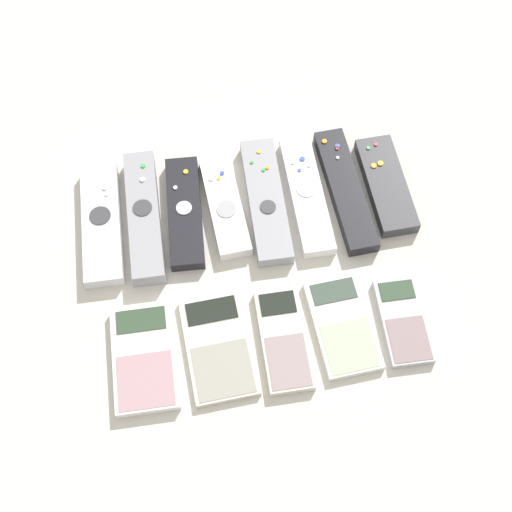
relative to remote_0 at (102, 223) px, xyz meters
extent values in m
plane|color=beige|center=(0.22, -0.12, -0.01)|extent=(3.00, 3.00, 0.00)
cube|color=silver|center=(0.00, 0.00, 0.00)|extent=(0.06, 0.20, 0.02)
cylinder|color=#38383D|center=(0.00, 0.01, 0.01)|extent=(0.03, 0.03, 0.00)
cylinder|color=silver|center=(0.01, 0.05, 0.01)|extent=(0.01, 0.01, 0.00)
cylinder|color=silver|center=(0.01, 0.04, 0.01)|extent=(0.01, 0.01, 0.00)
cube|color=gray|center=(0.06, 0.00, 0.00)|extent=(0.05, 0.22, 0.03)
cylinder|color=#38383D|center=(0.06, 0.01, 0.02)|extent=(0.03, 0.03, 0.00)
cylinder|color=green|center=(0.07, 0.08, 0.02)|extent=(0.01, 0.01, 0.00)
cylinder|color=silver|center=(0.07, 0.06, 0.02)|extent=(0.01, 0.01, 0.00)
cube|color=black|center=(0.12, 0.00, 0.00)|extent=(0.06, 0.19, 0.02)
cylinder|color=silver|center=(0.12, 0.00, 0.01)|extent=(0.02, 0.02, 0.00)
cylinder|color=silver|center=(0.11, 0.04, 0.01)|extent=(0.01, 0.01, 0.00)
cylinder|color=yellow|center=(0.13, 0.06, 0.01)|extent=(0.01, 0.01, 0.00)
cube|color=white|center=(0.18, 0.00, 0.00)|extent=(0.06, 0.17, 0.02)
cylinder|color=#99999E|center=(0.18, -0.01, 0.01)|extent=(0.03, 0.03, 0.00)
cylinder|color=blue|center=(0.19, 0.05, 0.01)|extent=(0.01, 0.01, 0.00)
cylinder|color=yellow|center=(0.18, 0.04, 0.01)|extent=(0.01, 0.01, 0.00)
cylinder|color=silver|center=(0.17, 0.05, 0.01)|extent=(0.01, 0.01, 0.00)
cube|color=gray|center=(0.25, 0.00, 0.00)|extent=(0.06, 0.21, 0.02)
cylinder|color=#38383D|center=(0.25, -0.02, 0.01)|extent=(0.02, 0.02, 0.00)
cylinder|color=orange|center=(0.26, 0.05, 0.01)|extent=(0.01, 0.01, 0.00)
cylinder|color=green|center=(0.25, 0.05, 0.01)|extent=(0.01, 0.01, 0.00)
cylinder|color=green|center=(0.24, 0.06, 0.01)|extent=(0.01, 0.01, 0.00)
cylinder|color=yellow|center=(0.25, 0.08, 0.01)|extent=(0.01, 0.01, 0.00)
cube|color=white|center=(0.31, 0.00, 0.00)|extent=(0.05, 0.20, 0.02)
cylinder|color=silver|center=(0.31, 0.01, 0.01)|extent=(0.03, 0.03, 0.00)
cylinder|color=silver|center=(0.30, 0.05, 0.01)|extent=(0.01, 0.01, 0.00)
cylinder|color=blue|center=(0.30, 0.04, 0.01)|extent=(0.01, 0.01, 0.00)
cylinder|color=silver|center=(0.32, 0.05, 0.01)|extent=(0.01, 0.01, 0.00)
cylinder|color=blue|center=(0.31, 0.06, 0.01)|extent=(0.01, 0.01, 0.00)
cube|color=black|center=(0.37, 0.00, 0.00)|extent=(0.06, 0.21, 0.02)
cylinder|color=blue|center=(0.37, 0.07, 0.01)|extent=(0.01, 0.01, 0.00)
cylinder|color=red|center=(0.37, 0.07, 0.01)|extent=(0.01, 0.01, 0.00)
cylinder|color=silver|center=(0.37, 0.05, 0.01)|extent=(0.01, 0.01, 0.00)
cylinder|color=orange|center=(0.35, 0.08, 0.01)|extent=(0.01, 0.01, 0.00)
cube|color=#333338|center=(0.43, 0.00, 0.00)|extent=(0.06, 0.17, 0.02)
cylinder|color=green|center=(0.42, 0.06, 0.01)|extent=(0.01, 0.01, 0.00)
cylinder|color=orange|center=(0.43, 0.03, 0.01)|extent=(0.01, 0.01, 0.00)
cylinder|color=orange|center=(0.42, 0.03, 0.01)|extent=(0.01, 0.01, 0.00)
cylinder|color=red|center=(0.43, 0.07, 0.01)|extent=(0.01, 0.01, 0.00)
cube|color=silver|center=(0.04, -0.22, 0.00)|extent=(0.09, 0.15, 0.02)
cube|color=#2D422D|center=(0.04, -0.17, 0.01)|extent=(0.07, 0.03, 0.00)
cube|color=gray|center=(0.04, -0.25, 0.00)|extent=(0.08, 0.08, 0.00)
cube|color=beige|center=(0.14, -0.22, -0.01)|extent=(0.09, 0.16, 0.01)
cube|color=black|center=(0.14, -0.16, 0.00)|extent=(0.07, 0.04, 0.00)
cube|color=gray|center=(0.15, -0.25, 0.00)|extent=(0.08, 0.08, 0.00)
cube|color=beige|center=(0.23, -0.22, 0.00)|extent=(0.06, 0.15, 0.01)
cube|color=black|center=(0.23, -0.17, 0.00)|extent=(0.05, 0.03, 0.00)
cube|color=gray|center=(0.23, -0.26, 0.00)|extent=(0.06, 0.08, 0.00)
cube|color=silver|center=(0.32, -0.21, -0.01)|extent=(0.09, 0.15, 0.01)
cube|color=#38473D|center=(0.31, -0.16, 0.00)|extent=(0.06, 0.04, 0.00)
cube|color=#9FAE91|center=(0.32, -0.25, 0.00)|extent=(0.07, 0.08, 0.00)
cube|color=#B2B2B7|center=(0.40, -0.22, -0.01)|extent=(0.06, 0.13, 0.01)
cube|color=#2D422D|center=(0.40, -0.18, 0.00)|extent=(0.05, 0.03, 0.00)
cube|color=gray|center=(0.40, -0.25, 0.00)|extent=(0.05, 0.07, 0.00)
camera|label=1|loc=(0.14, -0.56, 0.91)|focal=50.00mm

